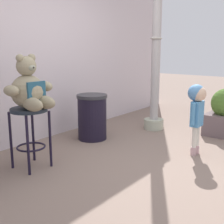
{
  "coord_description": "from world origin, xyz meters",
  "views": [
    {
      "loc": [
        -3.03,
        -1.85,
        1.44
      ],
      "look_at": [
        -0.05,
        0.44,
        0.63
      ],
      "focal_mm": 48.31,
      "sensor_mm": 36.0,
      "label": 1
    }
  ],
  "objects_px": {
    "lamppost": "(155,69)",
    "bar_stool_with_teddy": "(30,125)",
    "teddy_bear": "(29,89)",
    "child_walking": "(197,104)",
    "trash_bin": "(92,117)"
  },
  "relations": [
    {
      "from": "lamppost",
      "to": "bar_stool_with_teddy",
      "type": "bearing_deg",
      "value": 173.16
    },
    {
      "from": "lamppost",
      "to": "teddy_bear",
      "type": "bearing_deg",
      "value": 173.9
    },
    {
      "from": "teddy_bear",
      "to": "bar_stool_with_teddy",
      "type": "bearing_deg",
      "value": 90.0
    },
    {
      "from": "bar_stool_with_teddy",
      "to": "lamppost",
      "type": "distance_m",
      "value": 2.52
    },
    {
      "from": "bar_stool_with_teddy",
      "to": "child_walking",
      "type": "distance_m",
      "value": 2.17
    },
    {
      "from": "child_walking",
      "to": "lamppost",
      "type": "height_order",
      "value": "lamppost"
    },
    {
      "from": "child_walking",
      "to": "trash_bin",
      "type": "bearing_deg",
      "value": 135.75
    },
    {
      "from": "teddy_bear",
      "to": "child_walking",
      "type": "distance_m",
      "value": 2.16
    },
    {
      "from": "child_walking",
      "to": "lamppost",
      "type": "relative_size",
      "value": 0.35
    },
    {
      "from": "bar_stool_with_teddy",
      "to": "teddy_bear",
      "type": "height_order",
      "value": "teddy_bear"
    },
    {
      "from": "teddy_bear",
      "to": "trash_bin",
      "type": "xyz_separation_m",
      "value": [
        1.33,
        0.22,
        -0.6
      ]
    },
    {
      "from": "bar_stool_with_teddy",
      "to": "lamppost",
      "type": "xyz_separation_m",
      "value": [
        2.45,
        -0.29,
        0.54
      ]
    },
    {
      "from": "teddy_bear",
      "to": "trash_bin",
      "type": "relative_size",
      "value": 0.88
    },
    {
      "from": "bar_stool_with_teddy",
      "to": "child_walking",
      "type": "height_order",
      "value": "child_walking"
    },
    {
      "from": "trash_bin",
      "to": "lamppost",
      "type": "distance_m",
      "value": 1.41
    }
  ]
}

